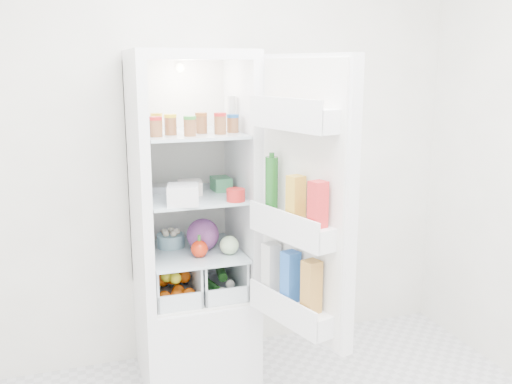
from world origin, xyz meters
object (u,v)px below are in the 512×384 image
object	(u,v)px
refrigerator	(192,261)
fridge_door	(302,207)
red_cabbage	(203,235)
mushroom_bowl	(171,241)

from	to	relation	value
refrigerator	fridge_door	size ratio (longest dim) A/B	1.38
refrigerator	fridge_door	bearing A→B (deg)	-58.46
red_cabbage	mushroom_bowl	world-z (taller)	red_cabbage
fridge_door	red_cabbage	bearing A→B (deg)	14.92
mushroom_bowl	fridge_door	bearing A→B (deg)	-53.80
mushroom_bowl	fridge_door	size ratio (longest dim) A/B	0.12
refrigerator	mushroom_bowl	world-z (taller)	refrigerator
mushroom_bowl	fridge_door	distance (m)	0.89
red_cabbage	fridge_door	xyz separation A→B (m)	(0.33, -0.56, 0.26)
refrigerator	red_cabbage	distance (m)	0.19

